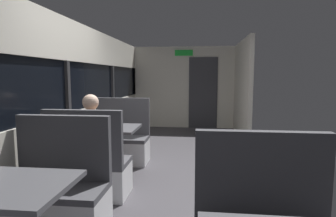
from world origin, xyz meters
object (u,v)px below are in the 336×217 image
at_px(seated_passenger, 91,152).
at_px(bench_mid_window_facing_end, 89,170).
at_px(dining_table_mid_window, 107,134).
at_px(coffee_cup_primary, 93,124).
at_px(dining_table_near_window, 6,198).
at_px(bench_near_window_facing_entry, 58,197).
at_px(bench_mid_window_facing_entry, 121,143).

bearing_deg(seated_passenger, bench_mid_window_facing_end, -90.00).
bearing_deg(dining_table_mid_window, coffee_cup_primary, -169.75).
xyz_separation_m(dining_table_near_window, bench_near_window_facing_entry, (0.00, 0.70, -0.31)).
xyz_separation_m(dining_table_mid_window, coffee_cup_primary, (-0.20, -0.04, 0.15)).
height_order(dining_table_near_window, dining_table_mid_window, same).
relative_size(dining_table_near_window, dining_table_mid_window, 1.00).
bearing_deg(coffee_cup_primary, bench_mid_window_facing_entry, 74.88).
bearing_deg(bench_mid_window_facing_end, bench_near_window_facing_entry, -90.00).
xyz_separation_m(bench_near_window_facing_entry, bench_mid_window_facing_end, (0.00, 0.79, 0.00)).
bearing_deg(bench_near_window_facing_entry, dining_table_near_window, -90.00).
height_order(bench_near_window_facing_entry, coffee_cup_primary, bench_near_window_facing_entry).
distance_m(seated_passenger, coffee_cup_primary, 0.67).
bearing_deg(seated_passenger, coffee_cup_primary, 108.57).
height_order(seated_passenger, coffee_cup_primary, seated_passenger).
height_order(bench_mid_window_facing_end, coffee_cup_primary, bench_mid_window_facing_end).
height_order(dining_table_near_window, coffee_cup_primary, coffee_cup_primary).
bearing_deg(dining_table_mid_window, seated_passenger, -90.00).
bearing_deg(dining_table_near_window, bench_mid_window_facing_end, 90.00).
bearing_deg(dining_table_mid_window, bench_mid_window_facing_end, -90.00).
height_order(bench_near_window_facing_entry, bench_mid_window_facing_end, same).
height_order(bench_mid_window_facing_entry, seated_passenger, seated_passenger).
relative_size(dining_table_mid_window, bench_mid_window_facing_end, 0.82).
distance_m(dining_table_near_window, seated_passenger, 1.56).
height_order(dining_table_near_window, bench_mid_window_facing_entry, bench_mid_window_facing_entry).
height_order(bench_mid_window_facing_entry, coffee_cup_primary, bench_mid_window_facing_entry).
distance_m(bench_near_window_facing_entry, bench_mid_window_facing_end, 0.79).
bearing_deg(bench_mid_window_facing_entry, bench_near_window_facing_entry, -90.00).
bearing_deg(dining_table_near_window, bench_mid_window_facing_entry, 90.00).
height_order(bench_mid_window_facing_end, seated_passenger, seated_passenger).
xyz_separation_m(dining_table_near_window, bench_mid_window_facing_end, (0.00, 1.48, -0.31)).
height_order(bench_mid_window_facing_end, bench_mid_window_facing_entry, same).
distance_m(bench_near_window_facing_entry, seated_passenger, 0.88).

